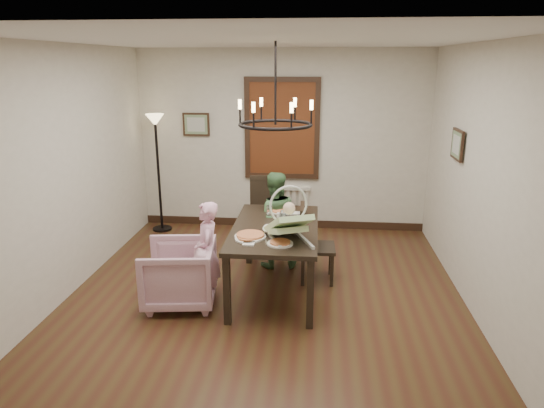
% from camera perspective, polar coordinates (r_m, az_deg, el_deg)
% --- Properties ---
extents(room_shell, '(4.51, 5.00, 2.81)m').
position_cam_1_polar(room_shell, '(5.53, -0.50, 3.92)').
color(room_shell, '#463018').
rests_on(room_shell, ground).
extents(dining_table, '(0.97, 1.71, 0.80)m').
position_cam_1_polar(dining_table, '(5.53, 0.38, -3.50)').
color(dining_table, black).
rests_on(dining_table, room_shell).
extents(chair_far, '(0.55, 0.55, 1.08)m').
position_cam_1_polar(chair_far, '(6.74, -0.50, -1.36)').
color(chair_far, black).
rests_on(chair_far, room_shell).
extents(chair_right, '(0.43, 0.43, 0.96)m').
position_cam_1_polar(chair_right, '(5.92, 5.38, -4.62)').
color(chair_right, black).
rests_on(chair_right, room_shell).
extents(armchair, '(0.87, 0.85, 0.71)m').
position_cam_1_polar(armchair, '(5.48, -10.89, -8.06)').
color(armchair, '#D3A1B4').
rests_on(armchair, room_shell).
extents(elderly_woman, '(0.30, 0.39, 0.96)m').
position_cam_1_polar(elderly_woman, '(5.43, -7.60, -6.70)').
color(elderly_woman, '#E9A5C3').
rests_on(elderly_woman, room_shell).
extents(seated_man, '(0.58, 0.49, 1.05)m').
position_cam_1_polar(seated_man, '(6.29, 0.22, -2.82)').
color(seated_man, '#497545').
rests_on(seated_man, room_shell).
extents(baby_bouncer, '(0.64, 0.73, 0.40)m').
position_cam_1_polar(baby_bouncer, '(5.03, 1.91, -2.11)').
color(baby_bouncer, '#C8EBA2').
rests_on(baby_bouncer, dining_table).
extents(salad_bowl, '(0.32, 0.32, 0.08)m').
position_cam_1_polar(salad_bowl, '(5.27, 0.35, -3.05)').
color(salad_bowl, white).
rests_on(salad_bowl, dining_table).
extents(pizza_platter, '(0.34, 0.34, 0.04)m').
position_cam_1_polar(pizza_platter, '(5.16, -2.57, -3.74)').
color(pizza_platter, tan).
rests_on(pizza_platter, dining_table).
extents(drinking_glass, '(0.06, 0.06, 0.12)m').
position_cam_1_polar(drinking_glass, '(5.64, 1.31, -1.49)').
color(drinking_glass, silver).
rests_on(drinking_glass, dining_table).
extents(window_blinds, '(1.00, 0.03, 1.40)m').
position_cam_1_polar(window_blinds, '(7.55, 1.19, 8.83)').
color(window_blinds, maroon).
rests_on(window_blinds, room_shell).
extents(radiator, '(0.92, 0.12, 0.62)m').
position_cam_1_polar(radiator, '(7.83, 1.15, -0.25)').
color(radiator, silver).
rests_on(radiator, room_shell).
extents(picture_back, '(0.42, 0.03, 0.36)m').
position_cam_1_polar(picture_back, '(7.77, -8.91, 9.23)').
color(picture_back, black).
rests_on(picture_back, room_shell).
extents(picture_right, '(0.03, 0.42, 0.36)m').
position_cam_1_polar(picture_right, '(6.20, 20.97, 6.55)').
color(picture_right, black).
rests_on(picture_right, room_shell).
extents(floor_lamp, '(0.30, 0.30, 1.80)m').
position_cam_1_polar(floor_lamp, '(7.75, -13.19, 3.35)').
color(floor_lamp, black).
rests_on(floor_lamp, room_shell).
extents(chandelier, '(0.80, 0.80, 0.04)m').
position_cam_1_polar(chandelier, '(5.24, 0.40, 9.32)').
color(chandelier, black).
rests_on(chandelier, room_shell).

